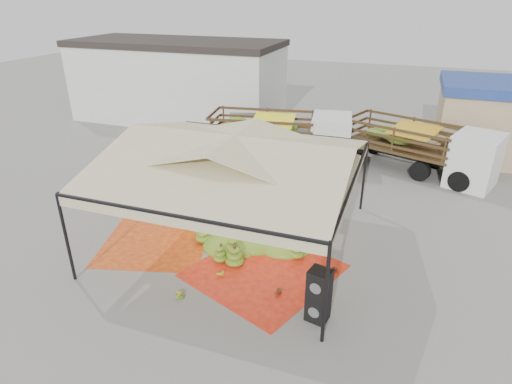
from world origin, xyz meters
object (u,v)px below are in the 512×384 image
(speaker_stack, at_px, (319,295))
(truck_right, at_px, (426,144))
(vendor, at_px, (308,187))
(banana_heap, at_px, (251,222))
(truck_left, at_px, (286,132))

(speaker_stack, bearing_deg, truck_right, 90.96)
(vendor, height_order, truck_right, truck_right)
(banana_heap, height_order, truck_right, truck_right)
(banana_heap, distance_m, speaker_stack, 4.96)
(vendor, xyz_separation_m, truck_right, (4.55, 5.79, 0.53))
(banana_heap, bearing_deg, truck_right, 55.20)
(vendor, bearing_deg, banana_heap, 71.90)
(banana_heap, relative_size, speaker_stack, 3.29)
(speaker_stack, bearing_deg, vendor, 119.13)
(banana_heap, height_order, vendor, vendor)
(vendor, distance_m, truck_right, 7.38)
(vendor, distance_m, truck_left, 5.90)
(truck_right, bearing_deg, speaker_stack, -81.60)
(banana_heap, bearing_deg, speaker_stack, -47.64)
(speaker_stack, height_order, truck_right, truck_right)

